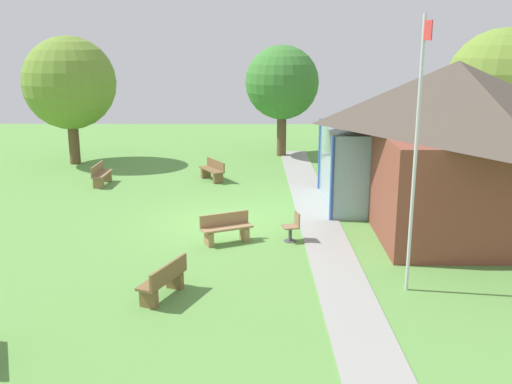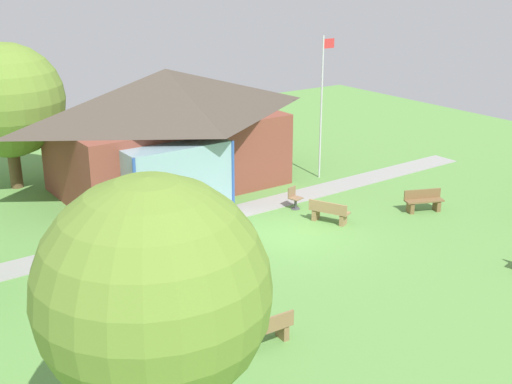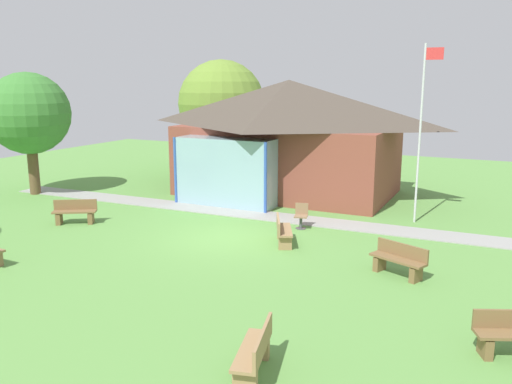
# 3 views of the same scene
# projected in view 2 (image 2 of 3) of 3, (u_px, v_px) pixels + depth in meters

# --- Properties ---
(ground_plane) EXTENTS (44.00, 44.00, 0.00)m
(ground_plane) POSITION_uv_depth(u_px,v_px,m) (293.00, 235.00, 23.37)
(ground_plane) COLOR #609947
(pavilion) EXTENTS (10.07, 7.21, 5.03)m
(pavilion) POSITION_uv_depth(u_px,v_px,m) (168.00, 127.00, 27.52)
(pavilion) COLOR brown
(pavilion) RESTS_ON ground_plane
(footpath) EXTENTS (24.30, 1.80, 0.03)m
(footpath) POSITION_uv_depth(u_px,v_px,m) (245.00, 210.00, 25.71)
(footpath) COLOR #999993
(footpath) RESTS_ON ground_plane
(flagpole) EXTENTS (0.64, 0.08, 6.23)m
(flagpole) POSITION_uv_depth(u_px,v_px,m) (322.00, 102.00, 28.60)
(flagpole) COLOR silver
(flagpole) RESTS_ON ground_plane
(bench_rear_near_path) EXTENTS (1.04, 1.54, 0.84)m
(bench_rear_near_path) POSITION_uv_depth(u_px,v_px,m) (329.00, 212.00, 24.36)
(bench_rear_near_path) COLOR #9E7A51
(bench_rear_near_path) RESTS_ON ground_plane
(bench_mid_right) EXTENTS (1.55, 0.99, 0.84)m
(bench_mid_right) POSITION_uv_depth(u_px,v_px,m) (423.00, 201.00, 25.50)
(bench_mid_right) COLOR brown
(bench_mid_right) RESTS_ON ground_plane
(bench_front_left) EXTENTS (1.51, 0.49, 0.84)m
(bench_front_left) POSITION_uv_depth(u_px,v_px,m) (266.00, 331.00, 16.50)
(bench_front_left) COLOR olive
(bench_front_left) RESTS_ON ground_plane
(bench_mid_left) EXTENTS (1.51, 1.16, 0.84)m
(bench_mid_left) POSITION_uv_depth(u_px,v_px,m) (156.00, 275.00, 19.46)
(bench_mid_left) COLOR brown
(bench_mid_left) RESTS_ON ground_plane
(patio_chair_lawn_spare) EXTENTS (0.53, 0.53, 0.86)m
(patio_chair_lawn_spare) POSITION_uv_depth(u_px,v_px,m) (294.00, 198.00, 25.77)
(patio_chair_lawn_spare) COLOR #8C6B4C
(patio_chair_lawn_spare) RESTS_ON ground_plane
(tree_behind_pavilion_left) EXTENTS (4.72, 4.72, 6.12)m
(tree_behind_pavilion_left) POSITION_uv_depth(u_px,v_px,m) (7.00, 101.00, 27.16)
(tree_behind_pavilion_left) COLOR brown
(tree_behind_pavilion_left) RESTS_ON ground_plane
(tree_lawn_corner) EXTENTS (4.17, 4.17, 5.80)m
(tree_lawn_corner) POSITION_uv_depth(u_px,v_px,m) (153.00, 293.00, 11.44)
(tree_lawn_corner) COLOR brown
(tree_lawn_corner) RESTS_ON ground_plane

